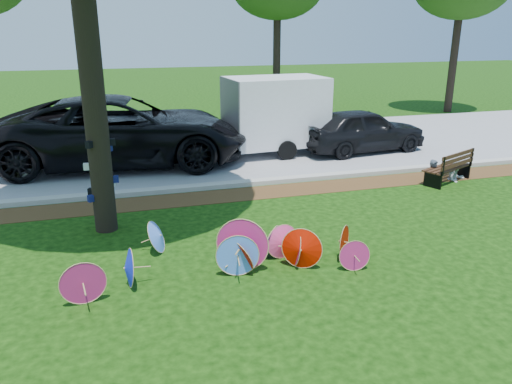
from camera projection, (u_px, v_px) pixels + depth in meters
ground at (260, 286)px, 8.01m from camera, size 90.00×90.00×0.00m
mulch_strip at (208, 197)px, 12.11m from camera, size 90.00×1.00×0.01m
curb at (203, 187)px, 12.73m from camera, size 90.00×0.30×0.12m
street at (180, 152)px, 16.53m from camera, size 90.00×8.00×0.01m
parasol_pile at (242, 250)px, 8.44m from camera, size 5.01×2.10×0.93m
black_van at (122, 131)px, 14.71m from camera, size 7.65×4.13×2.04m
dark_pickup at (362, 130)px, 16.35m from camera, size 4.36×2.14×1.43m
cargo_trailer at (276, 111)px, 15.98m from camera, size 3.18×2.14×2.73m
park_bench at (447, 167)px, 13.21m from camera, size 1.73×1.23×0.84m
person_left at (435, 161)px, 13.11m from camera, size 0.44×0.30×1.19m
person_right at (457, 161)px, 13.31m from camera, size 0.52×0.41×1.07m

